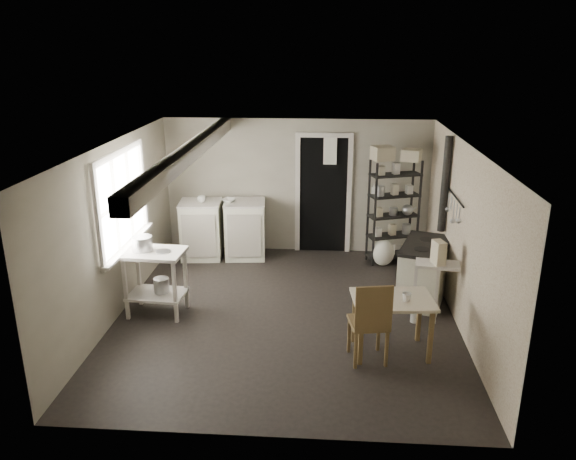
# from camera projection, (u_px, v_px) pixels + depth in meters

# --- Properties ---
(floor) EXTENTS (5.00, 5.00, 0.00)m
(floor) POSITION_uv_depth(u_px,v_px,m) (286.00, 314.00, 7.60)
(floor) COLOR black
(floor) RESTS_ON ground
(ceiling) EXTENTS (5.00, 5.00, 0.00)m
(ceiling) POSITION_uv_depth(u_px,v_px,m) (286.00, 145.00, 6.87)
(ceiling) COLOR beige
(ceiling) RESTS_ON wall_back
(wall_back) EXTENTS (4.50, 0.02, 2.30)m
(wall_back) POSITION_uv_depth(u_px,v_px,m) (297.00, 186.00, 9.60)
(wall_back) COLOR #A49E8C
(wall_back) RESTS_ON ground
(wall_front) EXTENTS (4.50, 0.02, 2.30)m
(wall_front) POSITION_uv_depth(u_px,v_px,m) (265.00, 327.00, 4.87)
(wall_front) COLOR #A49E8C
(wall_front) RESTS_ON ground
(wall_left) EXTENTS (0.02, 5.00, 2.30)m
(wall_left) POSITION_uv_depth(u_px,v_px,m) (116.00, 230.00, 7.39)
(wall_left) COLOR #A49E8C
(wall_left) RESTS_ON ground
(wall_right) EXTENTS (0.02, 5.00, 2.30)m
(wall_right) POSITION_uv_depth(u_px,v_px,m) (464.00, 238.00, 7.08)
(wall_right) COLOR #A49E8C
(wall_right) RESTS_ON ground
(window) EXTENTS (0.12, 1.76, 1.28)m
(window) POSITION_uv_depth(u_px,v_px,m) (121.00, 200.00, 7.46)
(window) COLOR silver
(window) RESTS_ON wall_left
(doorway) EXTENTS (0.96, 0.10, 2.08)m
(doorway) POSITION_uv_depth(u_px,v_px,m) (323.00, 196.00, 9.59)
(doorway) COLOR silver
(doorway) RESTS_ON ground
(ceiling_beam) EXTENTS (0.18, 5.00, 0.18)m
(ceiling_beam) POSITION_uv_depth(u_px,v_px,m) (190.00, 152.00, 6.98)
(ceiling_beam) COLOR silver
(ceiling_beam) RESTS_ON ceiling
(wallpaper_panel) EXTENTS (0.01, 5.00, 2.30)m
(wallpaper_panel) POSITION_uv_depth(u_px,v_px,m) (463.00, 238.00, 7.09)
(wallpaper_panel) COLOR beige
(wallpaper_panel) RESTS_ON wall_right
(utensil_rail) EXTENTS (0.06, 1.20, 0.44)m
(utensil_rail) POSITION_uv_depth(u_px,v_px,m) (452.00, 195.00, 7.53)
(utensil_rail) COLOR #A5A6A8
(utensil_rail) RESTS_ON wall_right
(prep_table) EXTENTS (0.82, 0.61, 0.89)m
(prep_table) POSITION_uv_depth(u_px,v_px,m) (156.00, 286.00, 7.51)
(prep_table) COLOR silver
(prep_table) RESTS_ON ground
(stockpot) EXTENTS (0.28, 0.28, 0.29)m
(stockpot) POSITION_uv_depth(u_px,v_px,m) (142.00, 247.00, 7.37)
(stockpot) COLOR #A5A6A8
(stockpot) RESTS_ON prep_table
(saucepan) EXTENTS (0.25, 0.25, 0.11)m
(saucepan) POSITION_uv_depth(u_px,v_px,m) (164.00, 255.00, 7.35)
(saucepan) COLOR #A5A6A8
(saucepan) RESTS_ON prep_table
(bucket) EXTENTS (0.25, 0.25, 0.22)m
(bucket) POSITION_uv_depth(u_px,v_px,m) (162.00, 286.00, 7.54)
(bucket) COLOR #A5A6A8
(bucket) RESTS_ON prep_table
(base_cabinets) EXTENTS (1.54, 0.77, 0.97)m
(base_cabinets) POSITION_uv_depth(u_px,v_px,m) (223.00, 231.00, 9.50)
(base_cabinets) COLOR #ECE9CD
(base_cabinets) RESTS_ON ground
(mixing_bowl) EXTENTS (0.38, 0.38, 0.07)m
(mixing_bowl) POSITION_uv_depth(u_px,v_px,m) (229.00, 203.00, 9.33)
(mixing_bowl) COLOR white
(mixing_bowl) RESTS_ON base_cabinets
(counter_cup) EXTENTS (0.17, 0.17, 0.11)m
(counter_cup) POSITION_uv_depth(u_px,v_px,m) (202.00, 202.00, 9.31)
(counter_cup) COLOR white
(counter_cup) RESTS_ON base_cabinets
(shelf_rack) EXTENTS (0.87, 0.56, 1.72)m
(shelf_rack) POSITION_uv_depth(u_px,v_px,m) (394.00, 206.00, 9.15)
(shelf_rack) COLOR black
(shelf_rack) RESTS_ON ground
(shelf_jar) EXTENTS (0.08, 0.08, 0.17)m
(shelf_jar) POSITION_uv_depth(u_px,v_px,m) (374.00, 181.00, 9.08)
(shelf_jar) COLOR white
(shelf_jar) RESTS_ON shelf_rack
(storage_box_a) EXTENTS (0.39, 0.37, 0.22)m
(storage_box_a) POSITION_uv_depth(u_px,v_px,m) (383.00, 141.00, 8.83)
(storage_box_a) COLOR beige
(storage_box_a) RESTS_ON shelf_rack
(storage_box_b) EXTENTS (0.36, 0.34, 0.18)m
(storage_box_b) POSITION_uv_depth(u_px,v_px,m) (412.00, 144.00, 8.77)
(storage_box_b) COLOR beige
(storage_box_b) RESTS_ON shelf_rack
(stove) EXTENTS (0.89, 1.19, 0.83)m
(stove) POSITION_uv_depth(u_px,v_px,m) (424.00, 270.00, 7.91)
(stove) COLOR #ECE9CD
(stove) RESTS_ON ground
(stovepipe) EXTENTS (0.11, 0.11, 1.42)m
(stovepipe) POSITION_uv_depth(u_px,v_px,m) (445.00, 185.00, 7.90)
(stovepipe) COLOR black
(stovepipe) RESTS_ON stove
(side_ledge) EXTENTS (0.59, 0.38, 0.84)m
(side_ledge) POSITION_uv_depth(u_px,v_px,m) (435.00, 293.00, 7.22)
(side_ledge) COLOR silver
(side_ledge) RESTS_ON ground
(oats_box) EXTENTS (0.17, 0.23, 0.30)m
(oats_box) POSITION_uv_depth(u_px,v_px,m) (439.00, 251.00, 7.02)
(oats_box) COLOR beige
(oats_box) RESTS_ON side_ledge
(work_table) EXTENTS (0.98, 0.73, 0.70)m
(work_table) POSITION_uv_depth(u_px,v_px,m) (391.00, 323.00, 6.55)
(work_table) COLOR beige
(work_table) RESTS_ON ground
(table_cup) EXTENTS (0.13, 0.13, 0.10)m
(table_cup) POSITION_uv_depth(u_px,v_px,m) (407.00, 292.00, 6.35)
(table_cup) COLOR white
(table_cup) RESTS_ON work_table
(chair) EXTENTS (0.49, 0.50, 1.01)m
(chair) POSITION_uv_depth(u_px,v_px,m) (368.00, 321.00, 6.37)
(chair) COLOR brown
(chair) RESTS_ON ground
(flour_sack) EXTENTS (0.44, 0.40, 0.44)m
(flour_sack) POSITION_uv_depth(u_px,v_px,m) (383.00, 252.00, 9.18)
(flour_sack) COLOR white
(flour_sack) RESTS_ON ground
(floor_crock) EXTENTS (0.14, 0.14, 0.14)m
(floor_crock) POSITION_uv_depth(u_px,v_px,m) (414.00, 317.00, 7.37)
(floor_crock) COLOR white
(floor_crock) RESTS_ON ground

